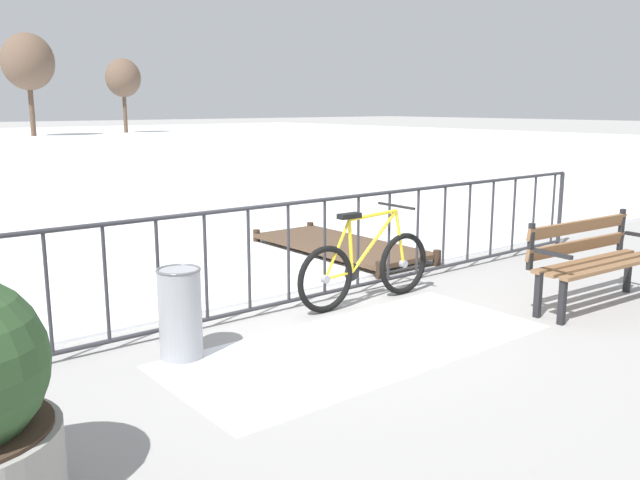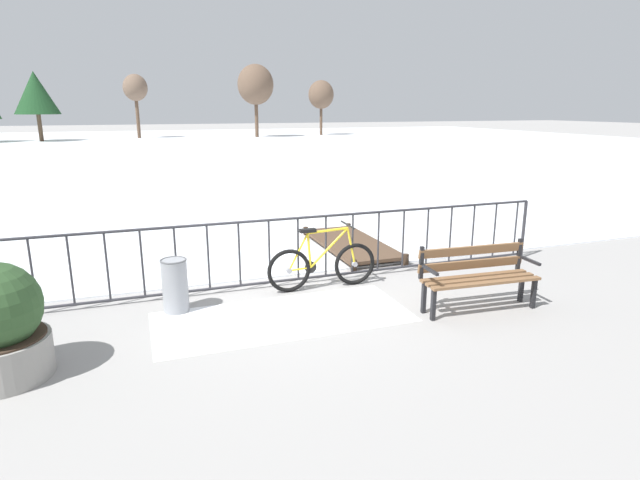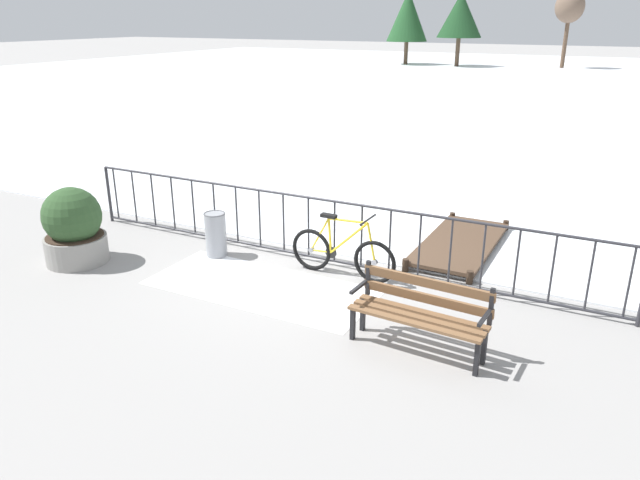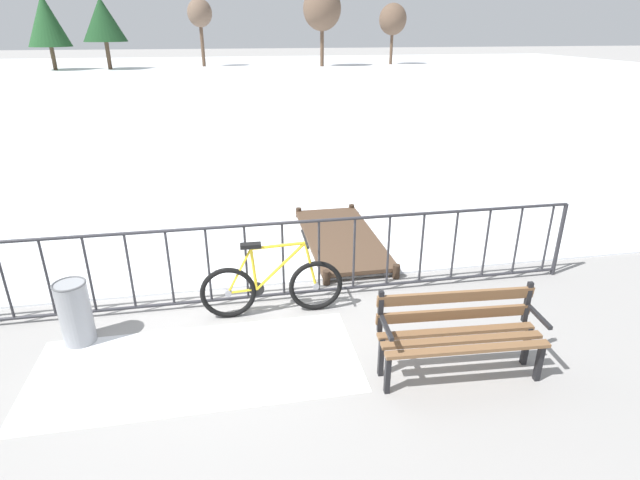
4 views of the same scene
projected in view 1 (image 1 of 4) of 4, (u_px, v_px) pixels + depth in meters
name	position (u px, v px, depth m)	size (l,w,h in m)	color
ground_plane	(307.00, 305.00, 6.76)	(160.00, 160.00, 0.00)	gray
snow_patch	(360.00, 345.00, 5.62)	(3.32, 1.45, 0.01)	white
railing_fence	(307.00, 250.00, 6.65)	(9.06, 0.06, 1.07)	#2D2D33
bicycle_near_railing	(366.00, 267.00, 6.76)	(1.71, 0.52, 0.97)	black
park_bench	(591.00, 255.00, 6.66)	(1.63, 0.58, 0.89)	brown
trash_bin	(180.00, 313.00, 5.28)	(0.35, 0.35, 0.73)	gray
wooden_dock	(340.00, 245.00, 9.05)	(1.10, 2.68, 0.20)	#4C3828
tree_centre	(28.00, 62.00, 41.53)	(3.18, 3.18, 6.35)	brown
tree_far_east	(123.00, 78.00, 46.78)	(2.42, 2.42, 5.15)	brown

